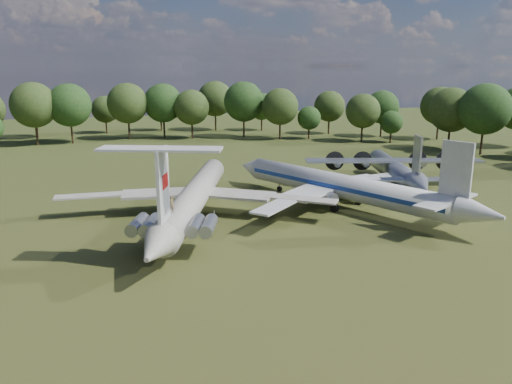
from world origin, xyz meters
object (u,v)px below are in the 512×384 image
object	(u,v)px
il62_airliner	(195,201)
tu104_jet	(341,191)
an12_transport	(394,173)
person_on_il62	(171,204)

from	to	relation	value
il62_airliner	tu104_jet	size ratio (longest dim) A/B	1.02
an12_transport	person_on_il62	distance (m)	45.12
an12_transport	tu104_jet	bearing A→B (deg)	-131.07
tu104_jet	an12_transport	bearing A→B (deg)	6.45
an12_transport	person_on_il62	xyz separation A→B (m)	(-40.26, -20.07, 3.50)
il62_airliner	tu104_jet	xyz separation A→B (m)	(20.96, -0.96, -0.00)
il62_airliner	an12_transport	xyz separation A→B (m)	(35.35, 7.71, -0.21)
tu104_jet	person_on_il62	world-z (taller)	person_on_il62
tu104_jet	person_on_il62	bearing A→B (deg)	179.15
il62_airliner	an12_transport	distance (m)	36.18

